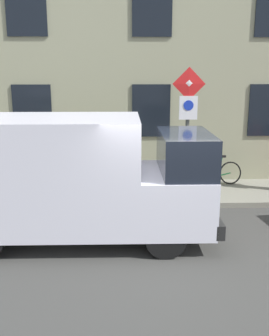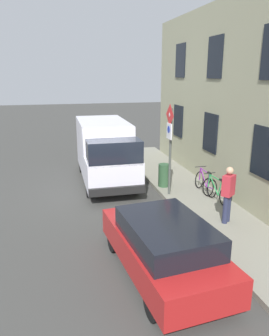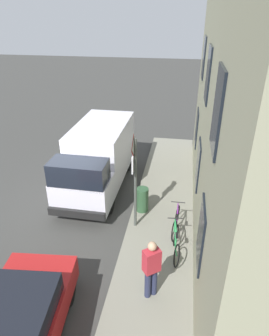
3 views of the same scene
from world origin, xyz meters
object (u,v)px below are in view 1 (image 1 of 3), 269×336
Objects in this scene: bicycle_green at (213,172)px; litter_bin at (150,183)px; sign_post_stacked at (188,116)px; delivery_van at (74,176)px; bicycle_purple at (183,173)px.

litter_bin reaches higher than bicycle_green.
sign_post_stacked is at bearing -98.62° from litter_bin.
sign_post_stacked reaches higher than delivery_van.
sign_post_stacked is 3.34m from delivery_van.
delivery_van is at bearing 35.84° from bicycle_green.
sign_post_stacked is 1.86× the size of bicycle_green.
bicycle_green is at bearing -35.92° from sign_post_stacked.
sign_post_stacked reaches higher than bicycle_green.
bicycle_purple is 1.90× the size of litter_bin.
litter_bin is at bearing 51.53° from delivery_van.
sign_post_stacked is 2.49m from bicycle_green.
bicycle_green is at bearing -56.48° from litter_bin.
bicycle_green is (3.32, -3.59, -0.82)m from delivery_van.
bicycle_purple is at bearing -6.22° from sign_post_stacked.
delivery_van reaches higher than bicycle_green.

